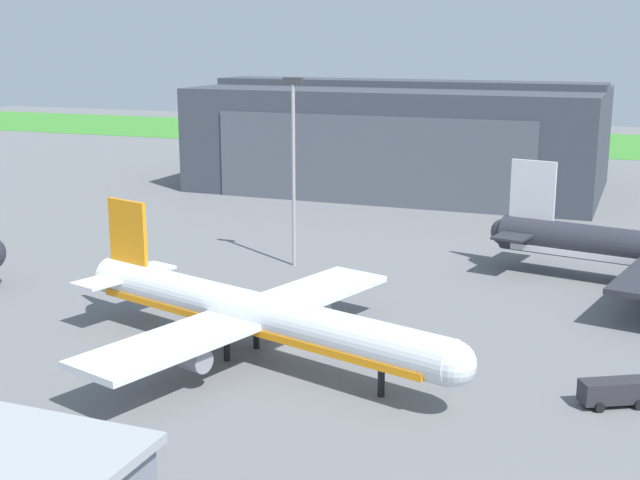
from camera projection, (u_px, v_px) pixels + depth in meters
name	position (u px, v px, depth m)	size (l,w,h in m)	color
ground_plane	(294.00, 347.00, 76.28)	(440.00, 440.00, 0.00)	slate
grass_field_strip	(538.00, 142.00, 228.45)	(440.00, 56.00, 0.08)	#3B8630
maintenance_hangar	(402.00, 137.00, 157.40)	(71.17, 40.12, 19.63)	#383D47
airliner_near_right	(254.00, 314.00, 72.83)	(39.95, 34.24, 12.02)	silver
stair_truck	(614.00, 391.00, 63.86)	(5.38, 4.07, 2.05)	#28282D
apron_light_mast	(293.00, 160.00, 101.02)	(2.40, 0.50, 22.55)	#99999E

